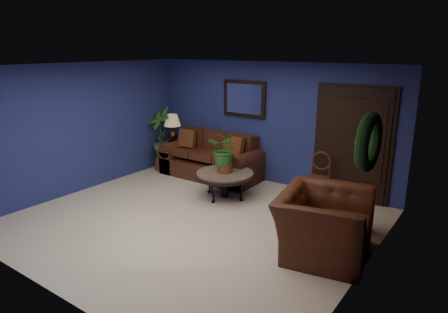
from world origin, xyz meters
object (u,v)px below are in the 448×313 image
Objects in this scene: coffee_table at (225,175)px; end_table at (173,148)px; sofa at (213,162)px; side_chair at (319,173)px; armchair at (324,224)px; table_lamp at (172,125)px.

end_table reaches higher than coffee_table.
sofa is 2.46m from side_chair.
table_lamp is at bearing 57.75° from armchair.
armchair is (4.45, -1.82, -0.03)m from end_table.
sofa reaches higher than armchair.
table_lamp is at bearing 135.00° from end_table.
sofa is at bearing 175.39° from side_chair.
side_chair is (1.50, 0.92, 0.08)m from coffee_table.
table_lamp is (-1.14, -0.03, 0.71)m from sofa.
end_table is at bearing 57.75° from armchair.
end_table is 1.05× the size of table_lamp.
side_chair is at bearing 0.79° from sofa.
sofa is 3.28× the size of end_table.
table_lamp reaches higher than side_chair.
armchair is at bearing -22.23° from end_table.
table_lamp is (-2.10, 0.85, 0.60)m from coffee_table.
table_lamp reaches higher than coffee_table.
table_lamp reaches higher than armchair.
sofa is 1.30m from coffee_table.
side_chair reaches higher than end_table.
coffee_table is at bearing -153.89° from side_chair.
end_table is (-2.10, 0.85, 0.04)m from coffee_table.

